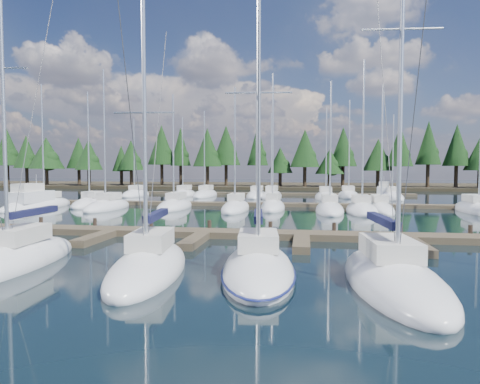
% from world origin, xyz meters
% --- Properties ---
extents(ground, '(260.00, 260.00, 0.00)m').
position_xyz_m(ground, '(0.00, 30.00, 0.00)').
color(ground, black).
rests_on(ground, ground).
extents(far_shore, '(220.00, 30.00, 0.60)m').
position_xyz_m(far_shore, '(0.00, 90.00, 0.30)').
color(far_shore, '#2E2619').
rests_on(far_shore, ground).
extents(main_dock, '(44.00, 6.13, 0.90)m').
position_xyz_m(main_dock, '(0.00, 17.36, 0.20)').
color(main_dock, '#4A402E').
rests_on(main_dock, ground).
extents(back_docks, '(50.00, 21.80, 0.40)m').
position_xyz_m(back_docks, '(0.00, 49.58, 0.20)').
color(back_docks, '#4A402E').
rests_on(back_docks, ground).
extents(front_sailboat_2, '(3.07, 9.21, 15.35)m').
position_xyz_m(front_sailboat_2, '(-6.35, 8.59, 0.30)').
color(front_sailboat_2, silver).
rests_on(front_sailboat_2, ground).
extents(front_sailboat_3, '(3.62, 8.61, 11.73)m').
position_xyz_m(front_sailboat_3, '(-0.10, 8.22, 0.28)').
color(front_sailboat_3, silver).
rests_on(front_sailboat_3, ground).
extents(front_sailboat_4, '(3.80, 8.52, 13.05)m').
position_xyz_m(front_sailboat_4, '(4.32, 8.66, 0.28)').
color(front_sailboat_4, silver).
rests_on(front_sailboat_4, ground).
extents(front_sailboat_5, '(3.80, 9.32, 16.38)m').
position_xyz_m(front_sailboat_5, '(9.32, 7.71, 0.30)').
color(front_sailboat_5, silver).
rests_on(front_sailboat_5, ground).
extents(back_sailboat_rows, '(47.40, 31.30, 15.62)m').
position_xyz_m(back_sailboat_rows, '(0.02, 44.93, 0.26)').
color(back_sailboat_rows, silver).
rests_on(back_sailboat_rows, ground).
extents(motor_yacht_left, '(3.47, 9.02, 4.43)m').
position_xyz_m(motor_yacht_left, '(-22.36, 32.90, 0.49)').
color(motor_yacht_left, silver).
rests_on(motor_yacht_left, ground).
extents(motor_yacht_right, '(3.81, 8.00, 3.83)m').
position_xyz_m(motor_yacht_right, '(17.58, 56.21, 0.43)').
color(motor_yacht_right, silver).
rests_on(motor_yacht_right, ground).
extents(tree_line, '(184.32, 11.85, 13.44)m').
position_xyz_m(tree_line, '(-1.49, 80.23, 7.63)').
color(tree_line, black).
rests_on(tree_line, far_shore).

